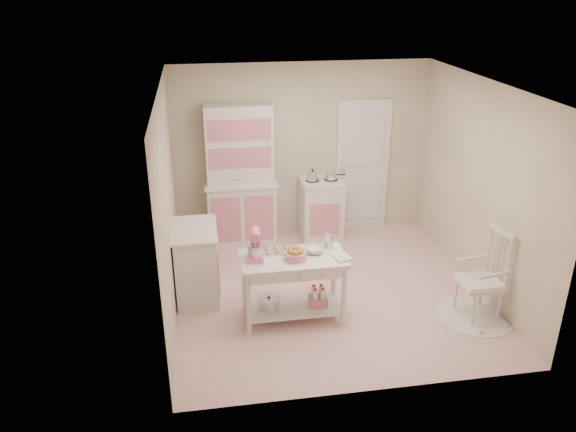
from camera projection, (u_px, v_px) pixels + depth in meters
The scene contains 14 objects.
room_shell at pixel (331, 168), 6.52m from camera, with size 3.84×3.84×2.62m.
door at pixel (362, 166), 8.61m from camera, with size 0.82×0.05×2.04m, color silver.
hutch at pixel (240, 176), 8.13m from camera, with size 1.06×0.50×2.08m, color silver.
stove at pixel (321, 209), 8.49m from camera, with size 0.62×0.57×0.92m, color silver.
base_cabinet at pixel (196, 263), 6.90m from camera, with size 0.54×0.84×0.92m, color silver.
lace_rug at pixel (475, 315), 6.65m from camera, with size 0.92×0.92×0.01m, color white.
rocking_chair at pixel (481, 275), 6.44m from camera, with size 0.48×0.72×1.10m, color silver.
work_table at pixel (293, 288), 6.46m from camera, with size 1.20×0.60×0.80m, color silver.
stand_mixer at pixel (255, 246), 6.19m from camera, with size 0.20×0.28×0.34m, color pink.
cookie_tray at pixel (278, 250), 6.44m from camera, with size 0.34×0.24×0.02m, color silver.
bread_basket at pixel (296, 256), 6.24m from camera, with size 0.25×0.25×0.09m, color #D1788A.
mixing_bowl at pixel (314, 250), 6.40m from camera, with size 0.23×0.23×0.07m, color silver.
metal_pitcher at pixel (328, 242), 6.48m from camera, with size 0.10×0.10×0.17m, color silver.
recipe_book at pixel (335, 258), 6.25m from camera, with size 0.17×0.23×0.02m, color silver.
Camera 1 is at (-1.50, -6.05, 3.72)m, focal length 35.00 mm.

